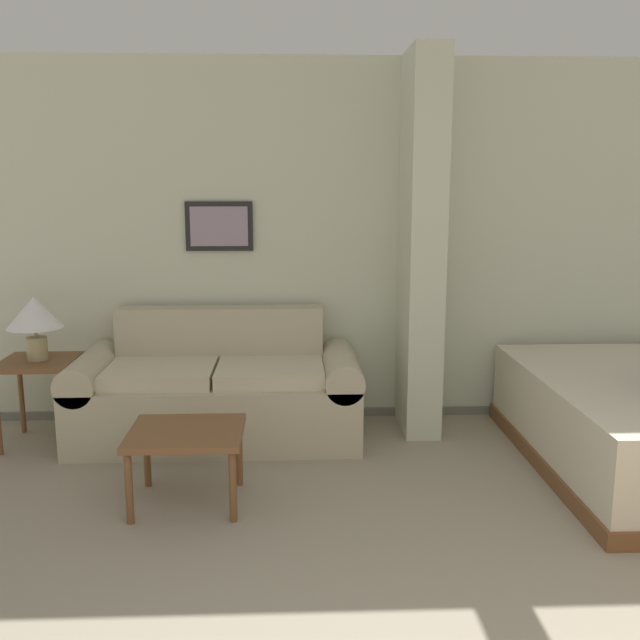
{
  "coord_description": "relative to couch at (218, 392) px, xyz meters",
  "views": [
    {
      "loc": [
        -0.73,
        -1.1,
        1.73
      ],
      "look_at": [
        -0.59,
        2.43,
        1.05
      ],
      "focal_mm": 40.0,
      "sensor_mm": 36.0,
      "label": 1
    }
  ],
  "objects": [
    {
      "name": "wall_back",
      "position": [
        1.24,
        0.48,
        0.97
      ],
      "size": [
        6.73,
        0.16,
        2.6
      ],
      "color": "beige",
      "rests_on": "ground_plane"
    },
    {
      "name": "coffee_table",
      "position": [
        -0.06,
        -1.04,
        0.05
      ],
      "size": [
        0.61,
        0.54,
        0.42
      ],
      "color": "brown",
      "rests_on": "ground_plane"
    },
    {
      "name": "table_lamp",
      "position": [
        -1.17,
        -0.07,
        0.56
      ],
      "size": [
        0.36,
        0.36,
        0.42
      ],
      "color": "tan",
      "rests_on": "side_table"
    },
    {
      "name": "couch",
      "position": [
        0.0,
        0.0,
        0.0
      ],
      "size": [
        1.94,
        0.84,
        0.86
      ],
      "color": "#B7AD8E",
      "rests_on": "ground_plane"
    },
    {
      "name": "side_table",
      "position": [
        -1.17,
        -0.07,
        0.17
      ],
      "size": [
        0.48,
        0.48,
        0.58
      ],
      "color": "brown",
      "rests_on": "ground_plane"
    },
    {
      "name": "wall_partition_pillar",
      "position": [
        1.41,
        0.14,
        0.98
      ],
      "size": [
        0.24,
        0.57,
        2.6
      ],
      "color": "beige",
      "rests_on": "ground_plane"
    }
  ]
}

